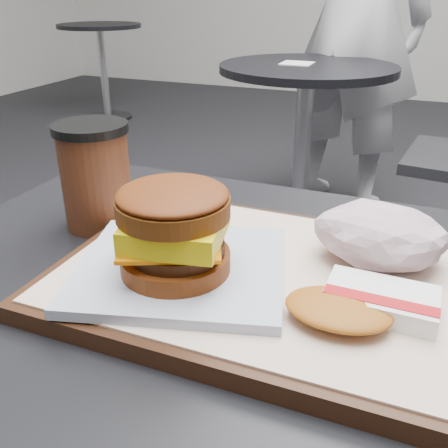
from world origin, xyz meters
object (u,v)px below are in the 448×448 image
(serving_tray, at_px, (259,278))
(coffee_cup, at_px, (96,176))
(patron, at_px, (357,12))
(breakfast_sandwich, at_px, (176,239))
(hash_brown, at_px, (362,304))
(crumpled_wrapper, at_px, (381,235))
(neighbor_table, at_px, (304,115))

(serving_tray, height_order, coffee_cup, coffee_cup)
(serving_tray, height_order, patron, patron)
(breakfast_sandwich, relative_size, patron, 0.12)
(hash_brown, distance_m, crumpled_wrapper, 0.10)
(breakfast_sandwich, relative_size, coffee_cup, 1.83)
(serving_tray, distance_m, breakfast_sandwich, 0.09)
(crumpled_wrapper, bearing_deg, breakfast_sandwich, -148.91)
(serving_tray, xyz_separation_m, crumpled_wrapper, (0.10, 0.06, 0.04))
(breakfast_sandwich, distance_m, patron, 2.13)
(serving_tray, distance_m, hash_brown, 0.11)
(hash_brown, relative_size, coffee_cup, 0.96)
(breakfast_sandwich, bearing_deg, coffee_cup, 146.94)
(hash_brown, xyz_separation_m, patron, (-0.33, 2.12, 0.12))
(serving_tray, bearing_deg, hash_brown, -20.85)
(breakfast_sandwich, height_order, coffee_cup, coffee_cup)
(breakfast_sandwich, xyz_separation_m, patron, (-0.17, 2.12, 0.09))
(serving_tray, relative_size, hash_brown, 3.18)
(breakfast_sandwich, height_order, patron, patron)
(serving_tray, distance_m, patron, 2.10)
(serving_tray, distance_m, neighbor_table, 1.67)
(crumpled_wrapper, xyz_separation_m, patron, (-0.34, 2.02, 0.10))
(serving_tray, relative_size, patron, 0.21)
(breakfast_sandwich, distance_m, hash_brown, 0.17)
(breakfast_sandwich, distance_m, coffee_cup, 0.19)
(breakfast_sandwich, bearing_deg, patron, 94.53)
(crumpled_wrapper, height_order, coffee_cup, coffee_cup)
(hash_brown, bearing_deg, coffee_cup, 162.97)
(serving_tray, relative_size, coffee_cup, 3.04)
(breakfast_sandwich, distance_m, neighbor_table, 1.70)
(neighbor_table, bearing_deg, hash_brown, -75.33)
(serving_tray, distance_m, coffee_cup, 0.24)
(coffee_cup, height_order, neighbor_table, coffee_cup)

